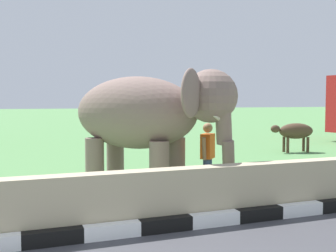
% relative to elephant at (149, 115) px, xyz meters
% --- Properties ---
extents(striped_curb, '(16.20, 0.20, 0.24)m').
position_rel_elephant_xyz_m(striped_curb, '(-2.84, -2.75, -1.73)').
color(striped_curb, white).
rests_on(striped_curb, ground_plane).
extents(barrier_parapet, '(28.00, 0.36, 1.00)m').
position_rel_elephant_xyz_m(barrier_parapet, '(-0.49, -2.45, -1.35)').
color(barrier_parapet, tan).
rests_on(barrier_parapet, ground_plane).
extents(elephant, '(3.83, 3.84, 2.86)m').
position_rel_elephant_xyz_m(elephant, '(0.00, 0.00, 0.00)').
color(elephant, '#7E665E').
rests_on(elephant, ground_plane).
extents(person_handler, '(0.52, 0.54, 1.66)m').
position_rel_elephant_xyz_m(person_handler, '(1.31, -0.41, -0.93)').
color(person_handler, navy).
rests_on(person_handler, ground_plane).
extents(cow_near, '(1.93, 0.86, 1.23)m').
position_rel_elephant_xyz_m(cow_near, '(8.07, 5.11, -0.98)').
color(cow_near, '#473323').
rests_on(cow_near, ground_plane).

